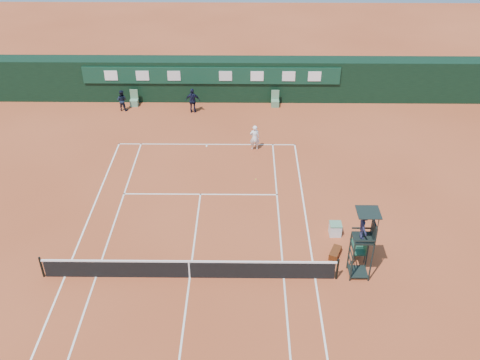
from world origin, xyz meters
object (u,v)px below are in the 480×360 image
Objects in this scene: tennis_net at (189,269)px; umpire_chair at (364,230)px; player_bench at (361,244)px; cooler at (335,229)px; player at (255,138)px.

umpire_chair is at bearing 2.23° from tennis_net.
cooler is at bearing 122.63° from player_bench.
tennis_net is 3.77× the size of umpire_chair.
cooler is (-0.61, 2.79, -2.13)m from umpire_chair.
player_bench is 0.74× the size of player.
umpire_chair is 11.98m from player.
player_bench is at bearing -57.37° from cooler.
player_bench is 1.86× the size of cooler.
tennis_net reaches higher than cooler.
cooler is (-0.93, 1.46, -0.27)m from player_bench.
umpire_chair is 5.30× the size of cooler.
player reaches higher than tennis_net.
umpire_chair reaches higher than tennis_net.
tennis_net is 7.93× the size of player.
tennis_net is at bearing 73.56° from player.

